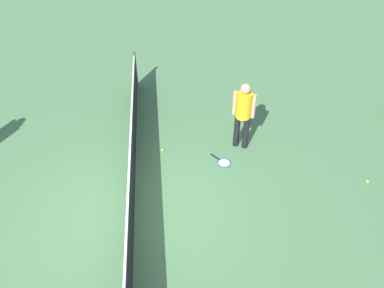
{
  "coord_description": "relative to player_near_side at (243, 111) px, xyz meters",
  "views": [
    {
      "loc": [
        -5.03,
        -0.65,
        5.74
      ],
      "look_at": [
        0.92,
        -1.25,
        0.9
      ],
      "focal_mm": 35.24,
      "sensor_mm": 36.0,
      "label": 1
    }
  ],
  "objects": [
    {
      "name": "ground_plane",
      "position": [
        -1.84,
        2.5,
        -1.01
      ],
      "size": [
        40.0,
        40.0,
        0.0
      ],
      "primitive_type": "plane",
      "color": "#4C7A4C"
    },
    {
      "name": "court_net",
      "position": [
        -1.84,
        2.5,
        -0.51
      ],
      "size": [
        10.09,
        0.09,
        1.07
      ],
      "color": "#4C4C51",
      "rests_on": "ground_plane"
    },
    {
      "name": "player_near_side",
      "position": [
        0.0,
        0.0,
        0.0
      ],
      "size": [
        0.45,
        0.51,
        1.7
      ],
      "color": "black",
      "rests_on": "ground_plane"
    },
    {
      "name": "tennis_racket_near_player",
      "position": [
        -0.57,
        0.5,
        -1.0
      ],
      "size": [
        0.57,
        0.49,
        0.03
      ],
      "color": "blue",
      "rests_on": "ground_plane"
    },
    {
      "name": "tennis_ball_near_player",
      "position": [
        -1.5,
        -2.48,
        -0.98
      ],
      "size": [
        0.07,
        0.07,
        0.07
      ],
      "primitive_type": "sphere",
      "color": "#C6E033",
      "rests_on": "ground_plane"
    },
    {
      "name": "tennis_ball_baseline",
      "position": [
        -0.01,
        1.87,
        -0.98
      ],
      "size": [
        0.07,
        0.07,
        0.07
      ],
      "primitive_type": "sphere",
      "color": "#C6E033",
      "rests_on": "ground_plane"
    }
  ]
}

